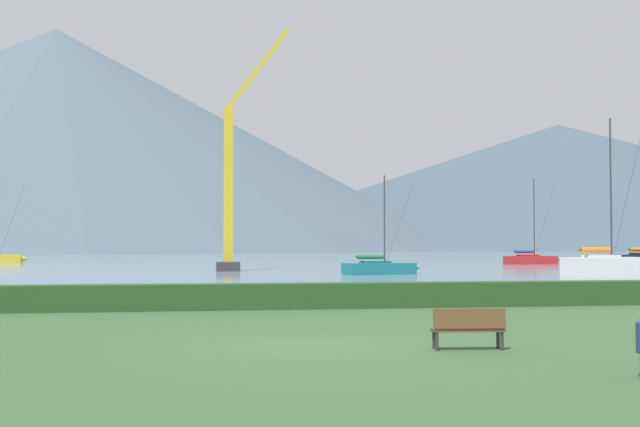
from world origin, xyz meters
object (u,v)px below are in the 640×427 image
sailboat_slip_1 (380,267)px  park_bench_near_path (468,327)px  dock_crane (231,194)px  sailboat_slip_0 (607,262)px  sailboat_slip_2 (531,259)px

sailboat_slip_1 → park_bench_near_path: 45.24m
sailboat_slip_1 → park_bench_near_path: sailboat_slip_1 is taller
sailboat_slip_1 → dock_crane: 15.68m
dock_crane → sailboat_slip_0: bearing=-8.5°
sailboat_slip_1 → dock_crane: size_ratio=0.36×
sailboat_slip_0 → sailboat_slip_2: 23.30m
sailboat_slip_0 → sailboat_slip_1: sailboat_slip_0 is taller
sailboat_slip_0 → sailboat_slip_1: bearing=-178.5°
park_bench_near_path → dock_crane: (-2.63, 53.66, 6.13)m
sailboat_slip_0 → sailboat_slip_1: (-21.29, -4.36, -0.21)m
sailboat_slip_2 → dock_crane: 40.38m
sailboat_slip_2 → park_bench_near_path: bearing=-121.0°
dock_crane → sailboat_slip_1: bearing=-39.7°
sailboat_slip_2 → sailboat_slip_1: bearing=-138.0°
sailboat_slip_0 → dock_crane: dock_crane is taller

